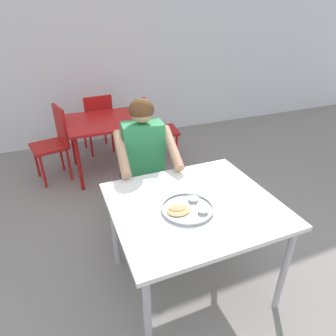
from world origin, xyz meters
TOP-DOWN VIEW (x-y plane):
  - ground_plane at (0.00, 0.00)m, footprint 12.00×12.00m
  - back_wall at (0.00, 3.29)m, footprint 12.00×0.12m
  - table_foreground at (0.02, 0.07)m, footprint 1.06×0.94m
  - thali_tray at (-0.05, 0.02)m, footprint 0.33×0.33m
  - chair_foreground at (-0.06, 0.99)m, footprint 0.44×0.44m
  - diner_foreground at (-0.08, 0.78)m, footprint 0.53×0.58m
  - table_background_red at (-0.15, 2.10)m, footprint 0.95×0.83m
  - chair_red_left at (-0.77, 2.17)m, footprint 0.47×0.47m
  - chair_red_right at (0.50, 2.15)m, footprint 0.48×0.46m
  - chair_red_far at (-0.17, 2.71)m, footprint 0.45×0.48m

SIDE VIEW (x-z plane):
  - ground_plane at x=0.00m, z-range -0.05..0.00m
  - chair_foreground at x=-0.06m, z-range 0.08..0.91m
  - chair_red_right at x=0.50m, z-range 0.07..0.93m
  - chair_red_far at x=-0.17m, z-range 0.07..0.94m
  - chair_red_left at x=-0.77m, z-range 0.07..0.96m
  - table_background_red at x=-0.15m, z-range 0.27..0.97m
  - table_foreground at x=0.02m, z-range 0.30..1.06m
  - diner_foreground at x=-0.08m, z-range 0.12..1.37m
  - thali_tray at x=-0.05m, z-range 0.75..0.78m
  - back_wall at x=0.00m, z-range 0.00..3.40m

